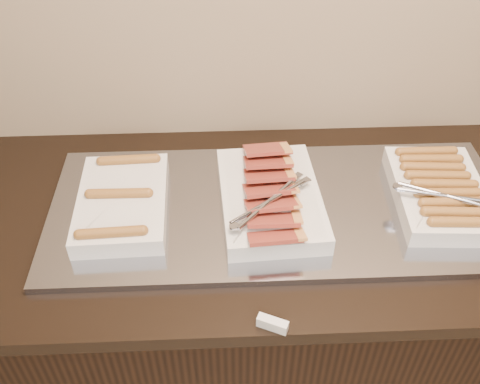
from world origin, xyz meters
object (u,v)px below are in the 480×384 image
dish_right (440,192)px  dish_left (123,202)px  dish_center (270,197)px  warming_tray (280,208)px  counter (268,312)px

dish_right → dish_left: bearing=-177.1°
dish_left → dish_center: 0.38m
warming_tray → dish_left: bearing=180.0°
dish_left → dish_right: size_ratio=0.97×
dish_left → dish_right: dish_right is taller
warming_tray → dish_right: 0.42m
dish_left → dish_center: (0.38, -0.00, 0.00)m
dish_left → dish_center: dish_center is taller
counter → dish_center: bearing=-164.5°
warming_tray → dish_right: bearing=-0.6°
dish_right → warming_tray: bearing=-177.4°
counter → warming_tray: warming_tray is taller
dish_center → warming_tray: bearing=4.6°
dish_center → dish_left: bearing=176.3°
dish_left → dish_right: 0.82m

